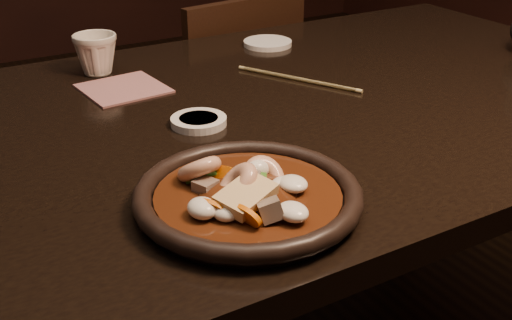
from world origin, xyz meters
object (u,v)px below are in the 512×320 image
plate (248,197)px  chair (223,123)px  table (269,145)px  tea_cup (96,53)px

plate → chair: bearing=64.5°
chair → plate: bearing=56.1°
table → chair: 0.69m
tea_cup → chair: bearing=34.7°
plate → tea_cup: (0.00, 0.60, 0.03)m
table → tea_cup: bearing=123.0°
table → chair: (0.22, 0.61, -0.23)m
plate → table: bearing=54.2°
table → plate: plate is taller
chair → plate: size_ratio=2.84×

